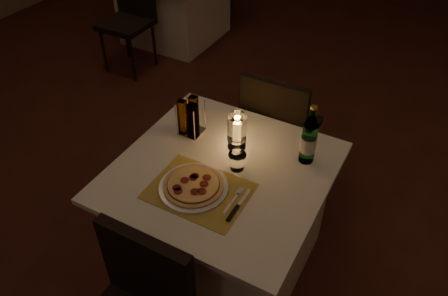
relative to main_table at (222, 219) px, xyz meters
The scene contains 14 objects.
floor 0.42m from the main_table, 85.50° to the left, with size 8.00×10.00×0.02m, color #4D2118.
main_table is the anchor object (origin of this frame).
chair_far 0.74m from the main_table, 90.00° to the left, with size 0.42×0.42×0.90m.
placemat 0.41m from the main_table, 96.34° to the right, with size 0.45×0.34×0.00m, color gold.
plate 0.42m from the main_table, 105.52° to the right, with size 0.32×0.32×0.01m, color white.
pizza 0.44m from the main_table, 105.50° to the right, with size 0.28×0.28×0.02m.
fork 0.43m from the main_table, 45.27° to the right, with size 0.02×0.18×0.00m.
knife 0.46m from the main_table, 49.01° to the right, with size 0.02×0.22×0.01m.
tumbler 0.42m from the main_table, 34.73° to the left, with size 0.09×0.09×0.09m, color white, non-canonical shape.
water_bottle 0.65m from the main_table, 38.05° to the left, with size 0.08×0.08×0.32m.
hurricane_candle 0.51m from the main_table, 95.58° to the left, with size 0.10×0.10×0.19m.
cruet_caddy 0.57m from the main_table, 148.93° to the left, with size 0.12×0.12×0.21m.
neighbor_table_left 3.02m from the main_table, 128.44° to the left, with size 1.00×1.00×0.74m.
neighbor_chair_la 2.51m from the main_table, 138.65° to the left, with size 0.42×0.42×0.90m.
Camera 1 is at (0.74, -1.51, 2.18)m, focal length 35.00 mm.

